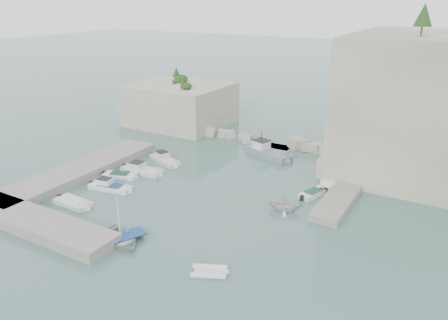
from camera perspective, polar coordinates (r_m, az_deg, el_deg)
The scene contains 21 objects.
ground at distance 48.05m, azimuth -3.62°, elevation -5.53°, with size 400.00×400.00×0.00m, color #4B716B.
cliff_terrace at distance 58.34m, azimuth 17.22°, elevation -0.29°, with size 8.00×10.00×2.50m, color beige.
outcrop_west at distance 77.17m, azimuth -5.78°, elevation 7.28°, with size 16.00×14.00×7.00m, color beige.
quay_west at distance 57.72m, azimuth -18.40°, elevation -1.40°, with size 5.00×24.00×1.10m, color #9E9689.
quay_south at distance 46.22m, azimuth -23.08°, elevation -7.63°, with size 18.00×4.00×1.10m, color #9E9689.
ledge_east at distance 51.30m, azimuth 15.50°, elevation -4.03°, with size 3.00×16.00×0.80m, color #9E9689.
breakwater at distance 66.21m, azimuth 6.25°, elevation 2.49°, with size 28.00×3.00×1.40m, color beige.
motorboat_a at distance 59.85m, azimuth -7.69°, elevation -0.27°, with size 5.95×1.77×1.40m, color silver, non-canonical shape.
motorboat_b at distance 56.81m, azimuth -10.60°, elevation -1.61°, with size 6.15×2.01×1.40m, color silver, non-canonical shape.
motorboat_c at distance 55.84m, azimuth -13.41°, elevation -2.23°, with size 4.47×1.63×0.70m, color white, non-canonical shape.
motorboat_d at distance 52.70m, azimuth -14.58°, elevation -3.75°, with size 5.67×1.69×1.40m, color white, non-canonical shape.
motorboat_e at distance 50.07m, azimuth -19.06°, elevation -5.58°, with size 4.84×1.98×0.70m, color silver, non-canonical shape.
rowboat at distance 41.77m, azimuth -13.29°, elevation -10.40°, with size 3.60×5.04×1.04m, color silver.
inflatable_dinghy at distance 36.69m, azimuth -1.95°, elevation -14.56°, with size 3.14×1.52×0.44m, color silver, non-canonical shape.
tender_east_a at distance 46.60m, azimuth 7.87°, elevation -6.57°, with size 2.99×3.46×1.82m, color silver.
tender_east_b at distance 50.51m, azimuth 11.55°, elevation -4.58°, with size 4.20×1.43×0.70m, color white, non-canonical shape.
tender_east_c at distance 53.36m, azimuth 13.39°, elevation -3.32°, with size 5.43×1.76×0.70m, color white, non-canonical shape.
tender_east_d at distance 55.28m, azimuth 14.38°, elevation -2.56°, with size 1.75×4.67×1.80m, color silver.
work_boat at distance 61.81m, azimuth 5.79°, elevation 0.49°, with size 7.90×2.33×2.20m, color slate, non-canonical shape.
rowboat_mast at distance 40.50m, azimuth -13.59°, elevation -7.21°, with size 0.10×0.10×4.20m, color white.
vegetation at distance 60.51m, azimuth 25.06°, elevation 15.73°, with size 53.48×13.88×13.40m.
Camera 1 is at (24.30, -35.68, 21.10)m, focal length 35.00 mm.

